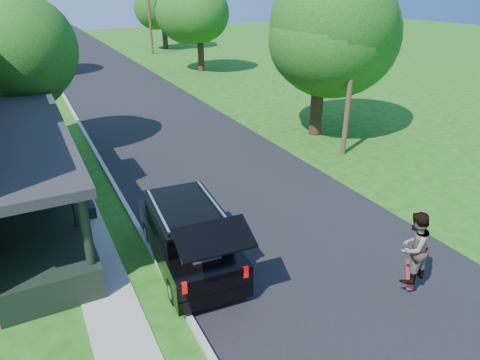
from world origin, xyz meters
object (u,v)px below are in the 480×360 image
tree_right_near (322,18)px  utility_pole_near (353,54)px  black_suv (189,236)px  skateboarder (414,248)px

tree_right_near → utility_pole_near: size_ratio=1.03×
black_suv → utility_pole_near: utility_pole_near is taller
utility_pole_near → tree_right_near: bearing=91.4°
tree_right_near → utility_pole_near: 3.24m
black_suv → skateboarder: size_ratio=2.66×
black_suv → utility_pole_near: bearing=30.9°
black_suv → skateboarder: bearing=-36.4°
black_suv → utility_pole_near: 11.03m
black_suv → tree_right_near: bearing=42.2°
skateboarder → tree_right_near: tree_right_near is taller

